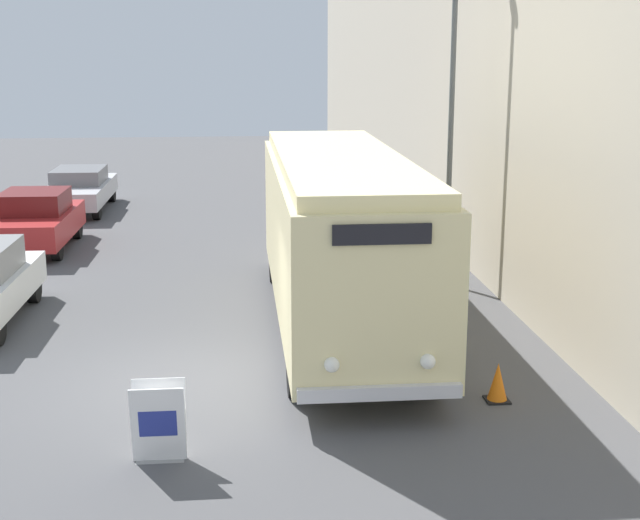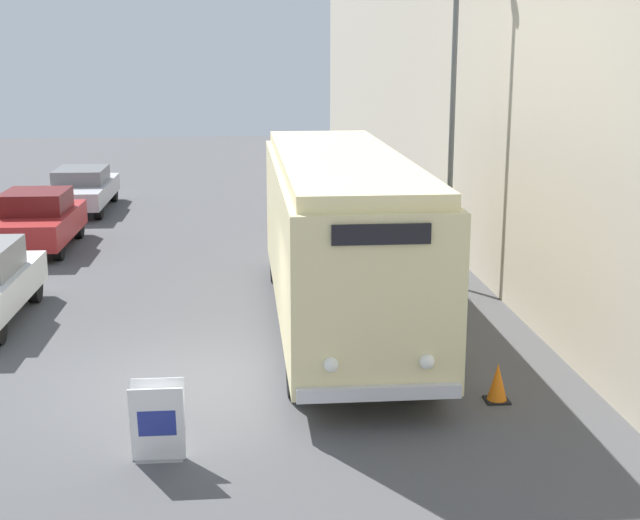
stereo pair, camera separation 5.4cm
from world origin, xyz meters
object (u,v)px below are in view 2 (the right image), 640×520
Objects in this scene: sign_board at (158,423)px; streetlamp at (454,66)px; traffic_cone at (498,383)px; parked_car_mid at (37,220)px; parked_car_far at (81,188)px; vintage_bus at (340,232)px.

sign_board is 11.01m from streetlamp.
traffic_cone is (-0.80, -6.78, -4.56)m from streetlamp.
parked_car_mid is 0.87× the size of parked_car_far.
sign_board is at bearing -162.85° from traffic_cone.
parked_car_mid reaches higher than traffic_cone.
sign_board is at bearing -70.54° from parked_car_mid.
parked_car_mid is at bearing -91.64° from parked_car_far.
streetlamp is 12.63× the size of traffic_cone.
streetlamp is at bearing -45.89° from parked_car_far.
parked_car_far is at bearing 118.19° from vintage_bus.
parked_car_far is at bearing 89.03° from parked_car_mid.
vintage_bus is at bearing -44.35° from parked_car_mid.
parked_car_mid reaches higher than parked_car_far.
parked_car_mid is 5.74m from parked_car_far.
parked_car_far reaches higher than traffic_cone.
parked_car_mid is 6.72× the size of traffic_cone.
parked_car_mid is (-4.25, 12.88, 0.26)m from sign_board.
streetlamp is at bearing 45.57° from vintage_bus.
parked_car_far is (0.22, 5.74, -0.06)m from parked_car_mid.
streetlamp reaches higher than parked_car_mid.
traffic_cone is at bearing -96.72° from streetlamp.
streetlamp is 14.81m from parked_car_far.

